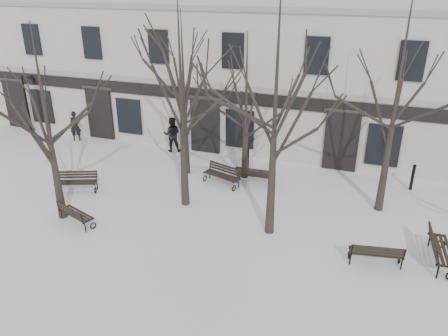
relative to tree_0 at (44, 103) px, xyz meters
The scene contains 19 objects.
ground 7.75m from the tree_0, ahead, with size 100.00×100.00×0.00m, color white.
building 14.78m from the tree_0, 65.07° to the left, with size 40.40×10.20×11.40m.
tree_0 is the anchor object (origin of this frame).
tree_1 4.91m from the tree_0, 32.41° to the left, with size 5.84×5.84×8.34m.
tree_2 8.17m from the tree_0, 11.91° to the left, with size 6.29×6.29×8.98m.
tree_4 6.21m from the tree_0, 62.44° to the left, with size 5.24×5.24×7.48m.
tree_5 8.24m from the tree_0, 46.70° to the left, with size 4.64×4.64×6.63m.
tree_6 12.68m from the tree_0, 22.39° to the left, with size 5.95×5.95×8.50m.
bench_0 4.70m from the tree_0, 112.44° to the left, with size 1.86×1.24×0.89m.
bench_1 4.25m from the tree_0, 19.48° to the right, with size 1.74×1.11×0.83m.
bench_2 12.44m from the tree_0, ahead, with size 1.77×0.90×0.85m.
bench_3 8.07m from the tree_0, 44.78° to the left, with size 1.87×1.15×0.89m.
bench_4 9.28m from the tree_0, 40.21° to the left, with size 1.76×0.70×0.88m.
bench_5 14.33m from the tree_0, ahead, with size 0.84×2.00×0.99m.
lamp_post 11.59m from the tree_0, 136.46° to the left, with size 1.10×0.41×3.53m.
bollard_a 9.68m from the tree_0, 51.19° to the left, with size 0.15×0.15×1.14m.
bollard_b 15.36m from the tree_0, 28.93° to the left, with size 0.16×0.16×1.22m.
pedestrian_a 10.09m from the tree_0, 123.39° to the left, with size 0.62×0.41×1.71m, color black.
pedestrian_b 9.15m from the tree_0, 82.74° to the left, with size 0.93×0.72×1.90m, color black.
Camera 1 is at (4.80, -12.37, 8.74)m, focal length 35.00 mm.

